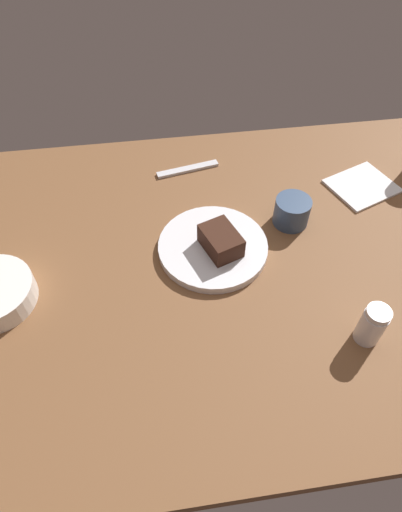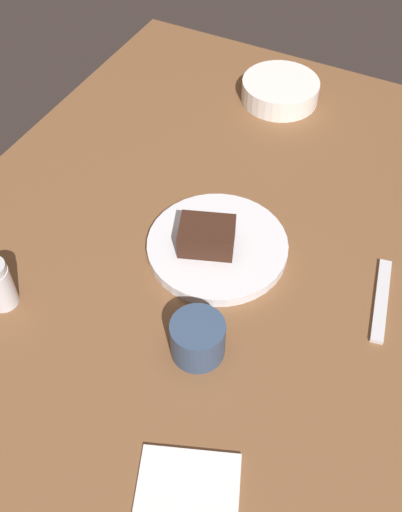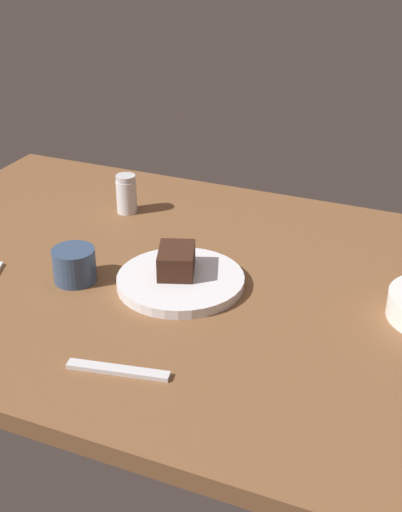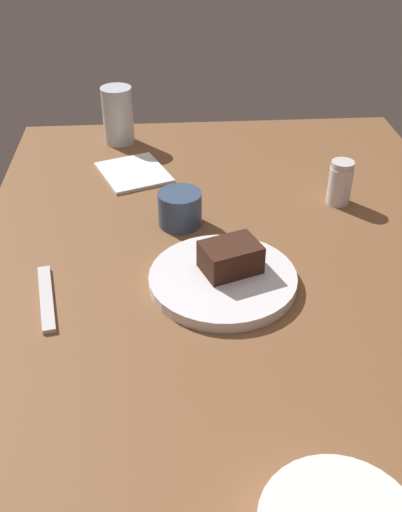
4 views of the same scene
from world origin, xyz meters
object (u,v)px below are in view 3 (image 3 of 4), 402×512
(dessert_plate, at_px, (181,281))
(coffee_cup, at_px, (74,265))
(chocolate_cake_slice, at_px, (176,261))
(salt_shaker, at_px, (126,194))
(dessert_spoon, at_px, (118,370))

(dessert_plate, bearing_deg, coffee_cup, -162.36)
(dessert_plate, xyz_separation_m, chocolate_cake_slice, (-0.01, 0.01, 0.03))
(salt_shaker, xyz_separation_m, coffee_cup, (0.05, -0.29, -0.01))
(chocolate_cake_slice, xyz_separation_m, coffee_cup, (-0.16, -0.07, -0.01))
(chocolate_cake_slice, xyz_separation_m, salt_shaker, (-0.22, 0.22, 0.00))
(chocolate_cake_slice, relative_size, dessert_spoon, 0.55)
(dessert_plate, xyz_separation_m, dessert_spoon, (0.02, -0.26, -0.01))
(dessert_plate, bearing_deg, dessert_spoon, -85.61)
(dessert_plate, xyz_separation_m, coffee_cup, (-0.18, -0.06, 0.02))
(coffee_cup, bearing_deg, chocolate_cake_slice, 22.67)
(dessert_spoon, bearing_deg, salt_shaker, -73.92)
(chocolate_cake_slice, distance_m, coffee_cup, 0.18)
(salt_shaker, xyz_separation_m, dessert_spoon, (0.25, -0.49, -0.04))
(coffee_cup, bearing_deg, dessert_spoon, -45.73)
(dessert_spoon, bearing_deg, dessert_plate, -96.54)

